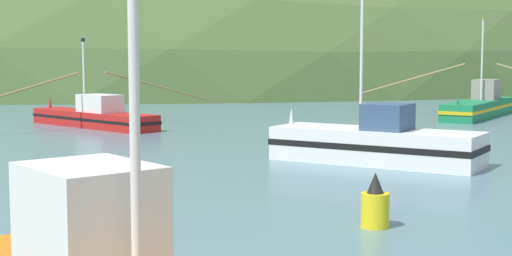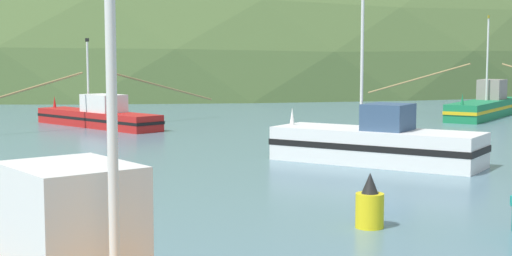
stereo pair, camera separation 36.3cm
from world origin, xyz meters
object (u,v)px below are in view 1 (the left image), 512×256
(fishing_boat_white, at_px, (376,143))
(fishing_boat_red, at_px, (94,116))
(fishing_boat_green, at_px, (480,106))
(channel_buoy, at_px, (375,205))

(fishing_boat_white, bearing_deg, fishing_boat_red, -14.56)
(fishing_boat_red, relative_size, fishing_boat_green, 1.17)
(fishing_boat_red, bearing_deg, channel_buoy, 159.22)
(fishing_boat_red, bearing_deg, fishing_boat_green, -120.38)
(fishing_boat_red, distance_m, fishing_boat_green, 25.52)
(fishing_boat_white, xyz_separation_m, channel_buoy, (-3.75, -10.01, -0.23))
(fishing_boat_white, distance_m, channel_buoy, 10.69)
(channel_buoy, bearing_deg, fishing_boat_green, 57.92)
(fishing_boat_white, relative_size, channel_buoy, 5.74)
(fishing_boat_green, relative_size, channel_buoy, 9.41)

